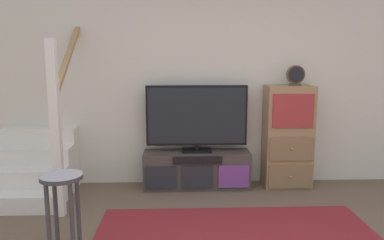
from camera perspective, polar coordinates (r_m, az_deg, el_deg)
back_wall at (r=4.75m, az=4.23°, el=6.41°), size 6.40×0.12×2.70m
media_console at (r=4.67m, az=0.73°, el=-7.67°), size 1.32×0.38×0.46m
television at (r=4.54m, az=0.73°, el=0.49°), size 1.24×0.22×0.83m
side_cabinet at (r=4.77m, az=14.58°, el=-2.53°), size 0.58×0.38×1.28m
desk_clock at (r=4.67m, az=15.73°, el=6.64°), size 0.22×0.08×0.25m
staircase at (r=4.94m, az=-22.45°, el=-5.73°), size 1.00×1.36×2.20m
bar_stool_near at (r=3.24m, az=-19.39°, el=-10.89°), size 0.34×0.34×0.68m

